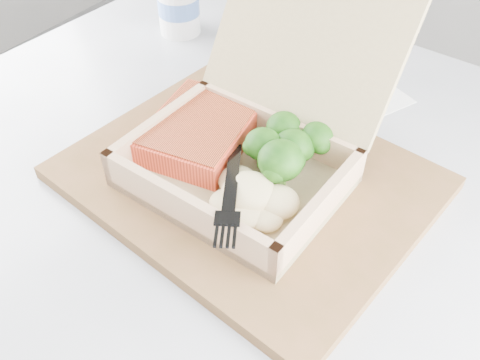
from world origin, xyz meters
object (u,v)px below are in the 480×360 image
Objects in this scene: cafe_table at (215,279)px; serving_tray at (248,178)px; paper_cup at (179,6)px; takeout_container at (259,129)px.

cafe_table is 0.20m from serving_tray.
cafe_table is 0.41m from paper_cup.
paper_cup is (-0.28, 0.23, 0.03)m from serving_tray.
serving_tray is at bearing -85.29° from takeout_container.
paper_cup reaches higher than serving_tray.
cafe_table is at bearing -132.91° from takeout_container.
cafe_table is 10.91× the size of paper_cup.
cafe_table is at bearing -45.76° from paper_cup.
takeout_container reaches higher than cafe_table.
serving_tray is at bearing -39.21° from paper_cup.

